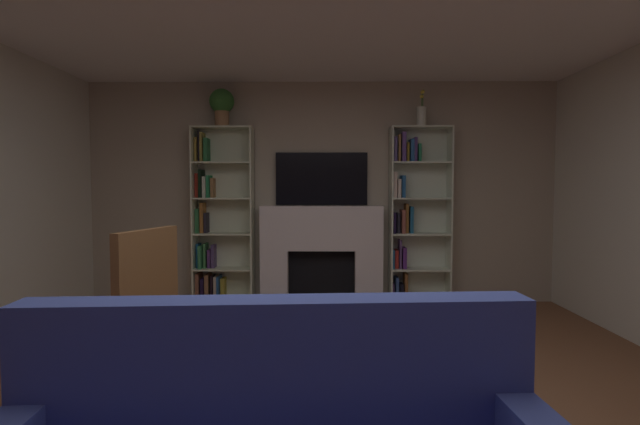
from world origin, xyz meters
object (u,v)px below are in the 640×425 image
(bookshelf_right, at_px, (413,214))
(armchair, at_px, (124,314))
(bookshelf_left, at_px, (217,222))
(vase_with_flowers, at_px, (421,115))
(tv, at_px, (322,179))
(potted_plant, at_px, (222,104))
(fireplace, at_px, (321,252))

(bookshelf_right, distance_m, armchair, 3.45)
(bookshelf_left, relative_size, vase_with_flowers, 4.94)
(bookshelf_left, distance_m, bookshelf_right, 2.29)
(tv, xyz_separation_m, bookshelf_right, (1.06, -0.07, -0.41))
(bookshelf_right, xyz_separation_m, potted_plant, (-2.20, -0.05, 1.26))
(bookshelf_right, bearing_deg, vase_with_flowers, -33.72)
(bookshelf_left, bearing_deg, armchair, -91.05)
(armchair, bearing_deg, bookshelf_right, 46.92)
(bookshelf_right, bearing_deg, fireplace, -178.58)
(potted_plant, height_order, armchair, potted_plant)
(bookshelf_right, relative_size, vase_with_flowers, 4.94)
(bookshelf_right, bearing_deg, armchair, -133.08)
(tv, height_order, armchair, tv)
(potted_plant, bearing_deg, bookshelf_right, 1.39)
(tv, distance_m, potted_plant, 1.43)
(tv, bearing_deg, fireplace, -90.00)
(bookshelf_right, height_order, potted_plant, potted_plant)
(armchair, bearing_deg, bookshelf_left, 88.95)
(bookshelf_left, height_order, armchair, bookshelf_left)
(tv, bearing_deg, bookshelf_right, -3.58)
(vase_with_flowers, bearing_deg, bookshelf_left, 178.68)
(bookshelf_right, height_order, armchair, bookshelf_right)
(vase_with_flowers, bearing_deg, armchair, -134.64)
(tv, height_order, bookshelf_left, bookshelf_left)
(potted_plant, xyz_separation_m, vase_with_flowers, (2.28, 0.00, -0.12))
(bookshelf_right, relative_size, potted_plant, 4.78)
(tv, distance_m, vase_with_flowers, 1.36)
(bookshelf_right, xyz_separation_m, vase_with_flowers, (0.08, -0.05, 1.13))
(vase_with_flowers, height_order, armchair, vase_with_flowers)
(vase_with_flowers, relative_size, armchair, 0.38)
(tv, height_order, potted_plant, potted_plant)
(tv, xyz_separation_m, vase_with_flowers, (1.14, -0.12, 0.73))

